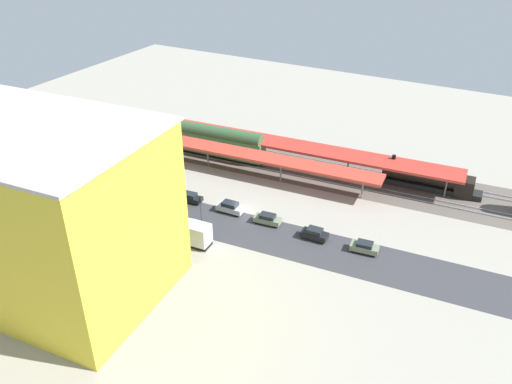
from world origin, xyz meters
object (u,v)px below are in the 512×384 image
object	(u,v)px
parked_car_4	(189,198)
street_tree_0	(78,173)
platform_canopy_far	(304,148)
parked_car_3	(230,208)
box_truck_0	(182,231)
street_tree_4	(131,195)
parked_car_2	(268,219)
parked_car_0	(364,248)
box_truck_1	(102,206)
traffic_light	(201,212)
freight_coach_far	(220,141)
street_tree_2	(107,182)
platform_canopy_near	(207,147)
street_tree_3	(161,194)
parked_car_1	(315,234)
construction_building	(33,210)
locomotive	(431,180)
street_tree_1	(152,195)

from	to	relation	value
parked_car_4	street_tree_0	distance (m)	18.52
platform_canopy_far	parked_car_3	bearing A→B (deg)	78.46
box_truck_0	street_tree_4	xyz separation A→B (m)	(10.17, -1.06, 2.84)
parked_car_2	box_truck_0	distance (m)	13.81
parked_car_0	parked_car_2	xyz separation A→B (m)	(15.90, -0.01, 0.01)
box_truck_1	traffic_light	size ratio (longest dim) A/B	1.37
freight_coach_far	box_truck_1	xyz separation A→B (m)	(5.30, 27.65, -1.72)
freight_coach_far	street_tree_2	size ratio (longest dim) A/B	2.41
platform_canopy_near	parked_car_4	size ratio (longest dim) A/B	14.17
street_tree_3	parked_car_0	bearing A→B (deg)	-163.93
platform_canopy_near	street_tree_4	size ratio (longest dim) A/B	8.94
parked_car_1	traffic_light	xyz separation A→B (m)	(14.92, 8.11, 4.03)
street_tree_3	street_tree_4	bearing A→B (deg)	6.90
street_tree_2	parked_car_3	bearing A→B (deg)	-154.40
platform_canopy_far	parked_car_2	size ratio (longest dim) A/B	12.87
street_tree_4	platform_canopy_far	bearing A→B (deg)	-119.08
parked_car_3	traffic_light	distance (m)	9.49
box_truck_0	traffic_light	bearing A→B (deg)	-142.62
construction_building	freight_coach_far	bearing A→B (deg)	-94.56
traffic_light	construction_building	bearing A→B (deg)	53.63
street_tree_0	street_tree_3	distance (m)	16.28
parked_car_1	construction_building	world-z (taller)	construction_building
parked_car_2	street_tree_3	size ratio (longest dim) A/B	0.52
parked_car_4	street_tree_4	size ratio (longest dim) A/B	0.63
street_tree_4	parked_car_1	bearing A→B (deg)	-162.09
parked_car_3	street_tree_0	distance (m)	25.56
platform_canopy_far	parked_car_4	size ratio (longest dim) A/B	12.27
platform_canopy_far	street_tree_0	world-z (taller)	street_tree_0
locomotive	parked_car_1	size ratio (longest dim) A/B	4.23
parked_car_2	street_tree_3	xyz separation A→B (m)	(13.94, 8.61, 5.13)
street_tree_2	street_tree_1	bearing A→B (deg)	175.37
locomotive	freight_coach_far	bearing A→B (deg)	9.00
locomotive	street_tree_1	distance (m)	48.47
street_tree_1	traffic_light	bearing A→B (deg)	-174.86
street_tree_3	box_truck_0	bearing A→B (deg)	160.47
box_truck_0	street_tree_3	distance (m)	6.58
parked_car_2	parked_car_3	xyz separation A→B (m)	(6.97, -0.12, 0.08)
locomotive	street_tree_3	world-z (taller)	street_tree_3
construction_building	street_tree_4	bearing A→B (deg)	-96.00
parked_car_3	parked_car_4	bearing A→B (deg)	2.39
platform_canopy_near	box_truck_0	xyz separation A→B (m)	(-10.26, 22.93, -2.34)
platform_canopy_near	platform_canopy_far	bearing A→B (deg)	-155.04
street_tree_3	traffic_light	distance (m)	7.29
street_tree_3	street_tree_0	bearing A→B (deg)	2.45
parked_car_0	parked_car_2	world-z (taller)	parked_car_2
parked_car_3	box_truck_0	world-z (taller)	box_truck_0
locomotive	box_truck_1	xyz separation A→B (m)	(45.17, 33.97, -0.30)
platform_canopy_far	parked_car_3	distance (m)	20.90
parked_car_4	street_tree_0	xyz separation A→B (m)	(15.32, 9.09, 5.09)
construction_building	street_tree_0	size ratio (longest dim) A/B	3.76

